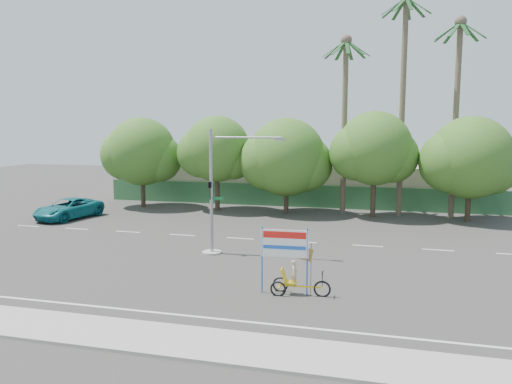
# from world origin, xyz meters

# --- Properties ---
(ground) EXTENTS (120.00, 120.00, 0.00)m
(ground) POSITION_xyz_m (0.00, 0.00, 0.00)
(ground) COLOR #33302D
(ground) RESTS_ON ground
(sidewalk_near) EXTENTS (50.00, 2.40, 0.12)m
(sidewalk_near) POSITION_xyz_m (0.00, -7.50, 0.06)
(sidewalk_near) COLOR gray
(sidewalk_near) RESTS_ON ground
(fence) EXTENTS (38.00, 0.08, 2.00)m
(fence) POSITION_xyz_m (0.00, 21.50, 1.00)
(fence) COLOR #336B3D
(fence) RESTS_ON ground
(building_left) EXTENTS (12.00, 8.00, 4.00)m
(building_left) POSITION_xyz_m (-10.00, 26.00, 2.00)
(building_left) COLOR beige
(building_left) RESTS_ON ground
(building_right) EXTENTS (14.00, 8.00, 3.60)m
(building_right) POSITION_xyz_m (8.00, 26.00, 1.80)
(building_right) COLOR beige
(building_right) RESTS_ON ground
(tree_far_left) EXTENTS (7.14, 6.00, 7.96)m
(tree_far_left) POSITION_xyz_m (-14.05, 18.00, 4.76)
(tree_far_left) COLOR #473828
(tree_far_left) RESTS_ON ground
(tree_left) EXTENTS (6.66, 5.60, 8.07)m
(tree_left) POSITION_xyz_m (-7.05, 18.00, 5.06)
(tree_left) COLOR #473828
(tree_left) RESTS_ON ground
(tree_center) EXTENTS (7.62, 6.40, 7.85)m
(tree_center) POSITION_xyz_m (-1.05, 18.00, 4.47)
(tree_center) COLOR #473828
(tree_center) RESTS_ON ground
(tree_right) EXTENTS (6.90, 5.80, 8.36)m
(tree_right) POSITION_xyz_m (5.95, 18.00, 5.24)
(tree_right) COLOR #473828
(tree_right) RESTS_ON ground
(tree_far_right) EXTENTS (7.38, 6.20, 7.94)m
(tree_far_right) POSITION_xyz_m (12.95, 18.00, 4.64)
(tree_far_right) COLOR #473828
(tree_far_right) RESTS_ON ground
(palm_tall) EXTENTS (3.73, 3.79, 17.45)m
(palm_tall) POSITION_xyz_m (8.00, 19.50, 10.46)
(palm_tall) COLOR #70604C
(palm_tall) RESTS_ON ground
(palm_mid) EXTENTS (3.73, 3.79, 15.45)m
(palm_mid) POSITION_xyz_m (12.00, 19.50, 9.40)
(palm_mid) COLOR #70604C
(palm_mid) RESTS_ON ground
(palm_short) EXTENTS (3.73, 3.79, 14.45)m
(palm_short) POSITION_xyz_m (3.50, 19.50, 8.86)
(palm_short) COLOR #70604C
(palm_short) RESTS_ON ground
(traffic_signal) EXTENTS (4.72, 1.10, 7.00)m
(traffic_signal) POSITION_xyz_m (-2.20, 3.98, 2.92)
(traffic_signal) COLOR gray
(traffic_signal) RESTS_ON ground
(trike_billboard) EXTENTS (3.01, 0.72, 2.95)m
(trike_billboard) POSITION_xyz_m (3.14, -1.80, 1.19)
(trike_billboard) COLOR black
(trike_billboard) RESTS_ON ground
(pickup_truck) EXTENTS (3.65, 6.06, 1.57)m
(pickup_truck) POSITION_xyz_m (-16.97, 11.35, 0.79)
(pickup_truck) COLOR #106D76
(pickup_truck) RESTS_ON ground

